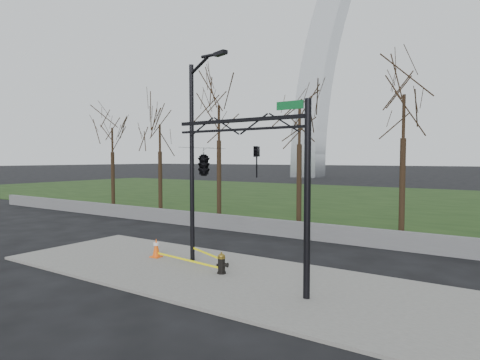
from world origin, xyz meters
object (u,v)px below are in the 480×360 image
Objects in this scene: fire_hydrant at (222,264)px; traffic_signal_mast at (221,162)px; traffic_cone at (156,248)px; street_light at (195,148)px.

traffic_signal_mast is (0.40, -0.59, 3.69)m from fire_hydrant.
street_light is at bearing 11.60° from traffic_cone.
fire_hydrant is 3.79m from traffic_cone.
fire_hydrant is at bearing -7.09° from traffic_cone.
fire_hydrant is at bearing -5.42° from street_light.
traffic_cone is 4.59m from street_light.
traffic_signal_mast is at bearing -13.36° from street_light.
fire_hydrant is 0.10× the size of street_light.
street_light is (-1.93, 0.84, 4.23)m from fire_hydrant.
fire_hydrant is 4.73m from street_light.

